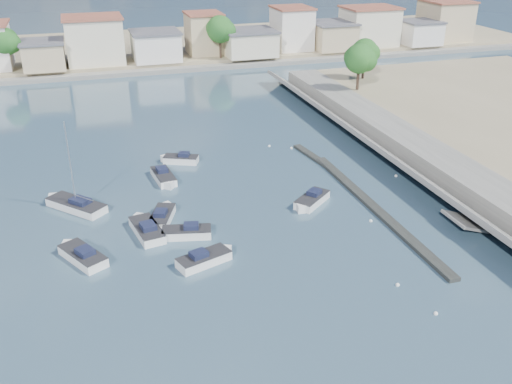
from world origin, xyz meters
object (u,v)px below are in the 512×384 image
motorboat_b (163,216)px  motorboat_c (184,233)px  motorboat_d (311,201)px  motorboat_h (206,259)px  motorboat_f (179,160)px  motorboat_g (164,178)px  motorboat_a (81,255)px  motorboat_e (146,229)px  sailboat (74,205)px

motorboat_b → motorboat_c: (1.28, -3.74, 0.00)m
motorboat_d → motorboat_h: bearing=-149.0°
motorboat_h → motorboat_c: bearing=101.2°
motorboat_c → motorboat_d: same height
motorboat_f → motorboat_g: same height
motorboat_a → motorboat_f: same height
motorboat_c → motorboat_f: size_ratio=1.13×
motorboat_b → motorboat_h: same height
motorboat_d → motorboat_h: same height
motorboat_a → motorboat_f: size_ratio=1.20×
motorboat_d → motorboat_h: 14.10m
motorboat_e → motorboat_h: bearing=-58.0°
motorboat_g → sailboat: 10.05m
motorboat_b → motorboat_h: (2.21, -8.44, 0.00)m
motorboat_c → motorboat_h: size_ratio=0.98×
sailboat → motorboat_a: bearing=-88.0°
motorboat_f → motorboat_b: bearing=-106.7°
motorboat_d → motorboat_h: (-12.08, -7.26, 0.00)m
motorboat_f → motorboat_h: (-1.79, -21.77, 0.00)m
motorboat_a → motorboat_c: bearing=7.4°
motorboat_a → motorboat_c: (8.70, 1.13, 0.00)m
motorboat_a → sailboat: 9.72m
motorboat_b → motorboat_f: (4.00, 13.33, 0.00)m
motorboat_b → motorboat_e: same height
motorboat_c → motorboat_g: (0.24, 12.44, 0.00)m
motorboat_c → motorboat_f: 17.29m
motorboat_a → motorboat_c: size_ratio=1.06×
motorboat_b → motorboat_g: 8.84m
motorboat_d → sailboat: bearing=164.7°
motorboat_h → motorboat_g: bearing=92.3°
motorboat_f → motorboat_h: bearing=-94.7°
motorboat_g → motorboat_h: size_ratio=1.06×
motorboat_b → sailboat: (-7.76, 4.84, 0.03)m
motorboat_a → motorboat_f: bearing=57.9°
motorboat_a → motorboat_e: (5.63, 2.83, -0.00)m
sailboat → motorboat_g: bearing=22.6°
motorboat_b → sailboat: size_ratio=0.53×
motorboat_a → motorboat_d: same height
motorboat_e → motorboat_a: bearing=-153.3°
motorboat_e → motorboat_f: (5.79, 15.38, -0.00)m
motorboat_a → motorboat_e: bearing=26.7°
motorboat_c → sailboat: 12.46m
motorboat_b → motorboat_d: (14.29, -1.17, -0.00)m
motorboat_e → motorboat_h: same height
motorboat_d → motorboat_e: size_ratio=0.79×
motorboat_e → motorboat_f: size_ratio=1.31×
motorboat_g → motorboat_b: bearing=-99.9°
motorboat_a → motorboat_h: (9.63, -3.57, -0.00)m
motorboat_b → motorboat_g: bearing=80.1°
motorboat_b → motorboat_f: size_ratio=1.11×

